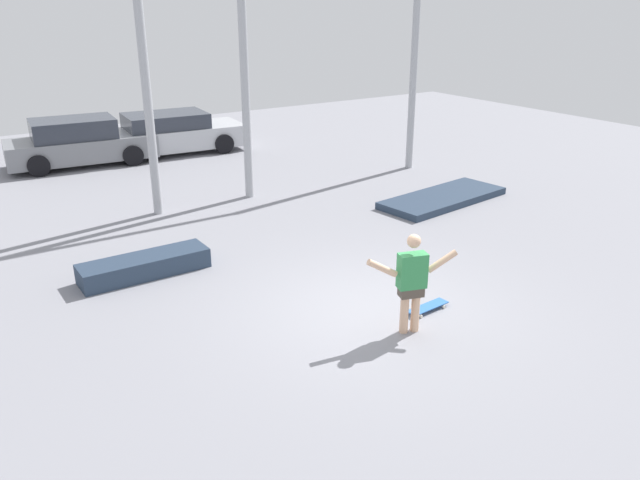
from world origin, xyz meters
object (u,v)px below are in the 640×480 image
grind_box (145,266)px  parked_car_silver (171,133)px  skateboard (428,307)px  parked_car_grey (79,143)px  skateboarder (412,280)px  manual_pad (443,198)px

grind_box → parked_car_silver: 9.66m
grind_box → parked_car_silver: bearing=66.3°
skateboard → parked_car_silver: (0.56, 12.66, 0.56)m
skateboard → parked_car_grey: bearing=95.6°
parked_car_grey → parked_car_silver: parked_car_grey is taller
grind_box → parked_car_grey: parked_car_grey is taller
skateboarder → grind_box: size_ratio=0.68×
skateboard → parked_car_grey: parked_car_grey is taller
skateboarder → manual_pad: size_ratio=0.46×
skateboard → grind_box: 5.06m
skateboarder → grind_box: (-2.63, 4.16, -0.67)m
manual_pad → parked_car_silver: bearing=113.1°
skateboarder → parked_car_silver: (1.25, 13.00, -0.23)m
skateboard → parked_car_silver: size_ratio=0.17×
skateboarder → skateboard: skateboarder is taller
grind_box → parked_car_grey: 8.91m
skateboarder → parked_car_grey: (-1.58, 13.00, -0.19)m
parked_car_grey → parked_car_silver: (2.82, 0.00, -0.03)m
skateboard → manual_pad: manual_pad is taller
skateboard → parked_car_silver: 12.68m
skateboarder → manual_pad: skateboarder is taller
skateboard → parked_car_grey: (-2.26, 12.66, 0.60)m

